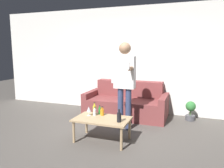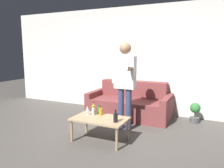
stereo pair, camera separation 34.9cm
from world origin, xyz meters
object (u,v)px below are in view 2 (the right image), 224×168
Objects in this scene: person_standing_front at (125,78)px; coffee_table at (100,120)px; couch at (130,104)px; bottle_orange at (93,112)px.

coffee_table is at bearing -104.85° from person_standing_front.
couch reaches higher than coffee_table.
couch is 1.53m from bottle_orange.
couch reaches higher than bottle_orange.
person_standing_front is (0.38, 0.61, 0.56)m from bottle_orange.
bottle_orange is 0.92m from person_standing_front.
couch is 2.01× the size of coffee_table.
bottle_orange is (-0.16, -1.51, 0.18)m from couch.
person_standing_front is (0.21, -0.90, 0.75)m from couch.
bottle_orange is at bearing -121.40° from person_standing_front.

